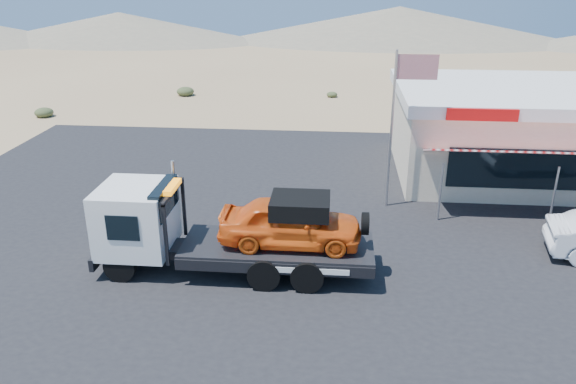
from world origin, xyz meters
name	(u,v)px	position (x,y,z in m)	size (l,w,h in m)	color
ground	(251,255)	(0.00, 0.00, 0.00)	(120.00, 120.00, 0.00)	#8D7250
asphalt_lot	(316,219)	(2.00, 3.00, 0.01)	(32.00, 24.00, 0.02)	black
tow_truck	(227,226)	(-0.53, -1.01, 1.49)	(8.25, 2.45, 2.76)	black
jerky_store	(513,130)	(10.50, 8.97, 1.99)	(10.40, 9.97, 3.90)	beige
flagpole	(399,112)	(4.93, 4.50, 3.76)	(1.55, 0.10, 6.00)	#99999E
desert_scrub	(4,142)	(-14.54, 10.44, 0.30)	(24.81, 31.72, 0.69)	#2E3A1F
distant_hills	(240,27)	(-9.77, 55.14, 1.89)	(126.00, 48.00, 4.20)	#726B59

